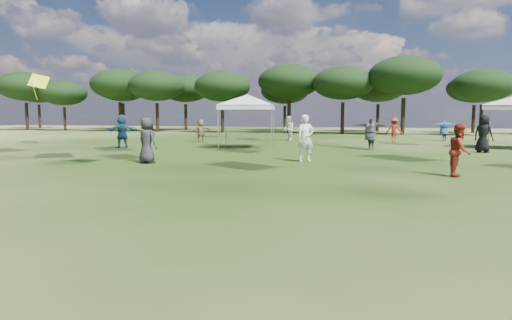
# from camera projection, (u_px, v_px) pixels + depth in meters

# --- Properties ---
(tree_line) EXTENTS (108.78, 17.63, 7.77)m
(tree_line) POSITION_uv_depth(u_px,v_px,m) (394.00, 81.00, 44.48)
(tree_line) COLOR black
(tree_line) RESTS_ON ground
(tent_left) EXTENTS (5.96, 5.96, 3.29)m
(tent_left) POSITION_uv_depth(u_px,v_px,m) (247.00, 97.00, 23.84)
(tent_left) COLOR gray
(tent_left) RESTS_ON ground
(festival_crowd) EXTENTS (29.32, 21.30, 1.89)m
(festival_crowd) POSITION_uv_depth(u_px,v_px,m) (354.00, 133.00, 22.95)
(festival_crowd) COLOR maroon
(festival_crowd) RESTS_ON ground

